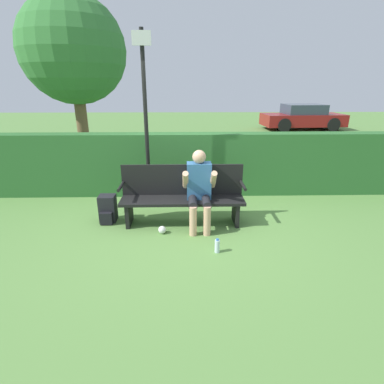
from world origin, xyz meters
name	(u,v)px	position (x,y,z in m)	size (l,w,h in m)	color
ground_plane	(183,223)	(0.00, 0.00, 0.00)	(40.00, 40.00, 0.00)	#5B8942
hedge_back	(183,164)	(0.00, 1.42, 0.62)	(12.00, 0.38, 1.24)	#2D662D
park_bench	(182,195)	(0.00, 0.08, 0.47)	(1.96, 0.46, 0.93)	black
person_seated	(199,186)	(0.26, -0.06, 0.66)	(0.51, 0.62, 1.20)	#336699
backpack	(108,209)	(-1.23, 0.11, 0.21)	(0.26, 0.31, 0.45)	black
water_bottle	(217,246)	(0.47, -0.91, 0.09)	(0.07, 0.07, 0.20)	silver
signpost	(146,116)	(-0.63, 0.86, 1.62)	(0.31, 0.09, 2.99)	black
parked_car	(303,117)	(5.85, 10.53, 0.58)	(3.95, 1.90, 1.20)	maroon
tree	(73,51)	(-2.50, 3.19, 2.85)	(2.41, 2.41, 4.07)	brown
litter_crumple	(162,230)	(-0.31, -0.35, 0.06)	(0.12, 0.12, 0.12)	silver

